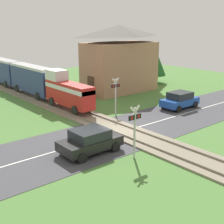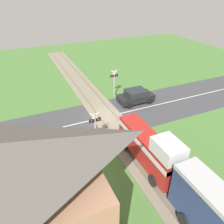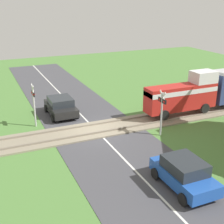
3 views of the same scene
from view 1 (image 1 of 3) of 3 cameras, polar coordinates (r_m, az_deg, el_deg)
name	(u,v)px [view 1 (image 1 of 3)]	position (r m, az deg, el deg)	size (l,w,h in m)	color
ground_plane	(123,132)	(22.22, 2.02, -3.64)	(60.00, 60.00, 0.00)	#4C7A38
road_surface	(123,132)	(22.21, 2.02, -3.62)	(48.00, 6.40, 0.02)	#424247
track_bed	(123,131)	(22.19, 2.02, -3.48)	(2.80, 48.00, 0.24)	gray
train	(28,78)	(34.03, -15.16, 6.06)	(1.58, 21.52, 3.18)	red
car_near_crossing	(90,140)	(18.58, -4.04, -5.21)	(3.72, 2.03, 1.45)	black
car_far_side	(180,100)	(28.72, 12.29, 2.20)	(3.64, 1.90, 1.50)	#1E4CA8
crossing_signal_west_approach	(135,125)	(17.42, 4.18, -2.37)	(0.90, 0.18, 3.11)	#B7B7B7
crossing_signal_east_approach	(116,91)	(25.91, 0.66, 3.83)	(0.90, 0.18, 3.11)	#B7B7B7
station_building	(120,60)	(34.78, 1.39, 9.53)	(8.56, 4.68, 7.24)	#AD7A5B
pedestrian_by_station	(85,92)	(31.63, -4.90, 3.66)	(0.39, 0.39, 1.57)	#B2282D
tree_by_station	(153,59)	(40.09, 7.42, 9.65)	(3.46, 3.46, 5.16)	brown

